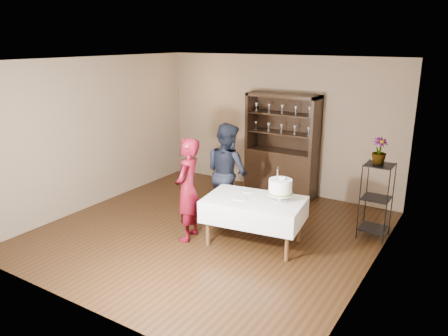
# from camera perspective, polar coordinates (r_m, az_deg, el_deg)

# --- Properties ---
(floor) EXTENTS (5.00, 5.00, 0.00)m
(floor) POSITION_cam_1_polar(r_m,az_deg,el_deg) (7.14, -1.89, -8.29)
(floor) COLOR black
(floor) RESTS_ON ground
(ceiling) EXTENTS (5.00, 5.00, 0.00)m
(ceiling) POSITION_cam_1_polar(r_m,az_deg,el_deg) (6.48, -2.12, 13.91)
(ceiling) COLOR white
(ceiling) RESTS_ON back_wall
(back_wall) EXTENTS (5.00, 0.02, 2.70)m
(back_wall) POSITION_cam_1_polar(r_m,az_deg,el_deg) (8.81, 7.17, 5.66)
(back_wall) COLOR brown
(back_wall) RESTS_ON floor
(wall_left) EXTENTS (0.02, 5.00, 2.70)m
(wall_left) POSITION_cam_1_polar(r_m,az_deg,el_deg) (8.31, -16.49, 4.44)
(wall_left) COLOR brown
(wall_left) RESTS_ON floor
(wall_right) EXTENTS (0.02, 5.00, 2.70)m
(wall_right) POSITION_cam_1_polar(r_m,az_deg,el_deg) (5.72, 19.25, -1.14)
(wall_right) COLOR brown
(wall_right) RESTS_ON floor
(china_hutch) EXTENTS (1.40, 0.48, 2.00)m
(china_hutch) POSITION_cam_1_polar(r_m,az_deg,el_deg) (8.67, 7.51, 0.80)
(china_hutch) COLOR black
(china_hutch) RESTS_ON floor
(plant_etagere) EXTENTS (0.42, 0.42, 1.20)m
(plant_etagere) POSITION_cam_1_polar(r_m,az_deg,el_deg) (7.10, 19.26, -3.72)
(plant_etagere) COLOR black
(plant_etagere) RESTS_ON floor
(cake_table) EXTENTS (1.56, 1.09, 0.72)m
(cake_table) POSITION_cam_1_polar(r_m,az_deg,el_deg) (6.55, 3.96, -5.45)
(cake_table) COLOR silver
(cake_table) RESTS_ON floor
(woman) EXTENTS (0.52, 0.66, 1.60)m
(woman) POSITION_cam_1_polar(r_m,az_deg,el_deg) (6.64, -4.75, -2.81)
(woman) COLOR #3D0512
(woman) RESTS_ON floor
(man) EXTENTS (0.98, 0.87, 1.67)m
(man) POSITION_cam_1_polar(r_m,az_deg,el_deg) (7.37, 0.41, -0.51)
(man) COLOR black
(man) RESTS_ON floor
(cake) EXTENTS (0.39, 0.39, 0.52)m
(cake) POSITION_cam_1_polar(r_m,az_deg,el_deg) (6.37, 7.37, -2.54)
(cake) COLOR beige
(cake) RESTS_ON cake_table
(plate_near) EXTENTS (0.21, 0.21, 0.01)m
(plate_near) POSITION_cam_1_polar(r_m,az_deg,el_deg) (6.48, 2.14, -3.96)
(plate_near) COLOR beige
(plate_near) RESTS_ON cake_table
(plate_far) EXTENTS (0.18, 0.18, 0.01)m
(plate_far) POSITION_cam_1_polar(r_m,az_deg,el_deg) (6.77, 3.21, -3.07)
(plate_far) COLOR beige
(plate_far) RESTS_ON cake_table
(potted_plant) EXTENTS (0.31, 0.31, 0.40)m
(potted_plant) POSITION_cam_1_polar(r_m,az_deg,el_deg) (6.93, 19.64, 2.12)
(potted_plant) COLOR #537236
(potted_plant) RESTS_ON plant_etagere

